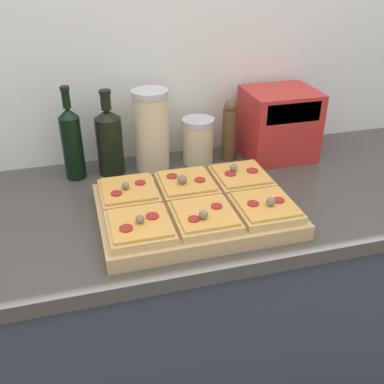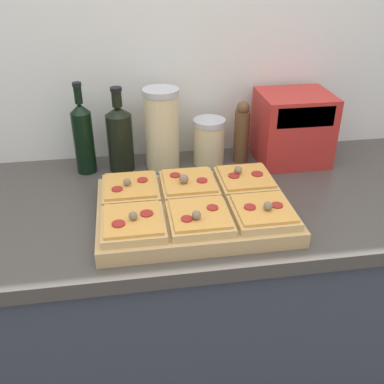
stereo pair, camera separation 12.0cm
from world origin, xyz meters
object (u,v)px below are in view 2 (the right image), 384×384
object	(u,v)px
grain_jar_tall	(162,129)
grain_jar_short	(209,141)
toaster_oven	(293,128)
wine_bottle	(120,137)
pepper_mill	(242,132)
cutting_board	(194,210)
olive_oil_bottle	(83,137)

from	to	relation	value
grain_jar_tall	grain_jar_short	xyz separation A→B (m)	(0.15, 0.00, -0.05)
toaster_oven	wine_bottle	bearing A→B (deg)	178.07
grain_jar_short	toaster_oven	size ratio (longest dim) A/B	0.61
grain_jar_tall	pepper_mill	xyz separation A→B (m)	(0.26, 0.00, -0.03)
pepper_mill	cutting_board	bearing A→B (deg)	-123.05
olive_oil_bottle	grain_jar_tall	bearing A→B (deg)	-0.00
cutting_board	wine_bottle	xyz separation A→B (m)	(-0.18, 0.32, 0.09)
grain_jar_tall	olive_oil_bottle	bearing A→B (deg)	180.00
pepper_mill	toaster_oven	size ratio (longest dim) A/B	0.82
wine_bottle	grain_jar_tall	bearing A→B (deg)	-0.00
cutting_board	grain_jar_tall	distance (m)	0.35
cutting_board	wine_bottle	bearing A→B (deg)	119.43
grain_jar_tall	toaster_oven	world-z (taller)	grain_jar_tall
cutting_board	toaster_oven	size ratio (longest dim) A/B	2.02
olive_oil_bottle	pepper_mill	bearing A→B (deg)	-0.00
olive_oil_bottle	wine_bottle	xyz separation A→B (m)	(0.11, 0.00, -0.01)
grain_jar_short	pepper_mill	world-z (taller)	pepper_mill
wine_bottle	grain_jar_tall	distance (m)	0.13
grain_jar_short	wine_bottle	bearing A→B (deg)	180.00
toaster_oven	grain_jar_short	bearing A→B (deg)	176.06
olive_oil_bottle	wine_bottle	bearing A→B (deg)	0.00
cutting_board	grain_jar_tall	world-z (taller)	grain_jar_tall
wine_bottle	olive_oil_bottle	bearing A→B (deg)	180.00
cutting_board	grain_jar_short	xyz separation A→B (m)	(0.10, 0.32, 0.06)
wine_bottle	pepper_mill	xyz separation A→B (m)	(0.39, -0.00, -0.01)
cutting_board	grain_jar_tall	size ratio (longest dim) A/B	1.96
olive_oil_bottle	toaster_oven	world-z (taller)	olive_oil_bottle
pepper_mill	toaster_oven	bearing A→B (deg)	-6.50
wine_bottle	grain_jar_short	xyz separation A→B (m)	(0.29, 0.00, -0.03)
pepper_mill	toaster_oven	distance (m)	0.17
olive_oil_bottle	cutting_board	bearing A→B (deg)	-47.76
wine_bottle	pepper_mill	world-z (taller)	wine_bottle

